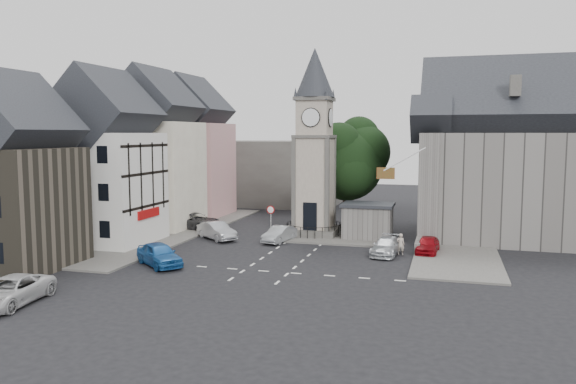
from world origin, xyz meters
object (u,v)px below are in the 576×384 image
(pedestrian, at_px, (401,244))
(car_east_red, at_px, (428,245))
(clock_tower, at_px, (314,143))
(stone_shelter, at_px, (368,221))
(car_west_blue, at_px, (159,254))

(pedestrian, bearing_deg, car_east_red, -149.94)
(clock_tower, bearing_deg, stone_shelter, -5.84)
(stone_shelter, bearing_deg, clock_tower, 174.16)
(clock_tower, relative_size, pedestrian, 10.13)
(stone_shelter, height_order, pedestrian, stone_shelter)
(stone_shelter, xyz_separation_m, pedestrian, (3.20, -5.50, -0.75))
(clock_tower, xyz_separation_m, pedestrian, (8.00, -5.99, -7.32))
(stone_shelter, distance_m, car_east_red, 6.87)
(car_east_red, xyz_separation_m, pedestrian, (-1.92, -1.00, 0.15))
(car_west_blue, height_order, pedestrian, pedestrian)
(stone_shelter, height_order, car_west_blue, stone_shelter)
(stone_shelter, height_order, car_east_red, stone_shelter)
(car_east_red, relative_size, pedestrian, 2.39)
(clock_tower, bearing_deg, pedestrian, -36.83)
(clock_tower, height_order, car_east_red, clock_tower)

